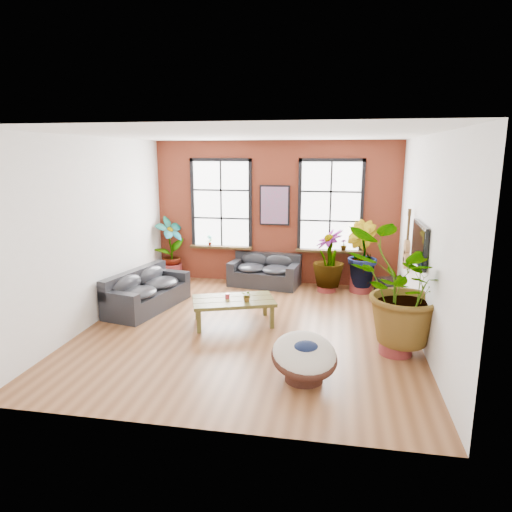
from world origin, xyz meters
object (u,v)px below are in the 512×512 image
(sofa_back, at_px, (265,271))
(sofa_left, at_px, (146,291))
(coffee_table, at_px, (233,302))
(papasan_chair, at_px, (304,356))

(sofa_back, height_order, sofa_left, sofa_left)
(sofa_back, bearing_deg, coffee_table, -85.09)
(sofa_left, bearing_deg, sofa_back, -33.15)
(papasan_chair, bearing_deg, coffee_table, 105.88)
(coffee_table, relative_size, papasan_chair, 1.41)
(coffee_table, bearing_deg, papasan_chair, -73.27)
(sofa_left, relative_size, papasan_chair, 1.76)
(sofa_back, height_order, coffee_table, sofa_back)
(sofa_left, distance_m, papasan_chair, 4.35)
(papasan_chair, bearing_deg, sofa_left, 123.01)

